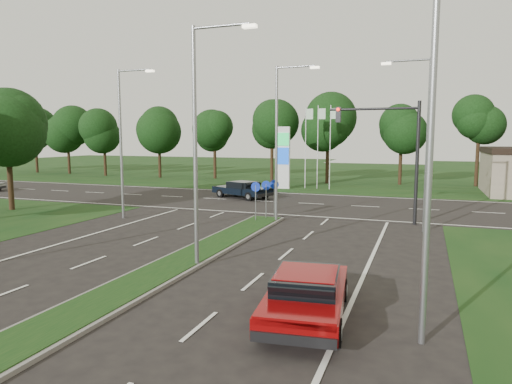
% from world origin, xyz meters
% --- Properties ---
extents(ground, '(160.00, 160.00, 0.00)m').
position_xyz_m(ground, '(0.00, 0.00, 0.00)').
color(ground, black).
rests_on(ground, ground).
extents(verge_far, '(160.00, 50.00, 0.02)m').
position_xyz_m(verge_far, '(0.00, 55.00, 0.00)').
color(verge_far, black).
rests_on(verge_far, ground).
extents(cross_road, '(160.00, 12.00, 0.02)m').
position_xyz_m(cross_road, '(0.00, 24.00, 0.00)').
color(cross_road, black).
rests_on(cross_road, ground).
extents(median_kerb, '(2.00, 26.00, 0.12)m').
position_xyz_m(median_kerb, '(0.00, 4.00, 0.06)').
color(median_kerb, slate).
rests_on(median_kerb, ground).
extents(streetlight_median_near, '(2.53, 0.22, 9.00)m').
position_xyz_m(streetlight_median_near, '(1.00, 6.00, 5.08)').
color(streetlight_median_near, gray).
rests_on(streetlight_median_near, ground).
extents(streetlight_median_far, '(2.53, 0.22, 9.00)m').
position_xyz_m(streetlight_median_far, '(1.00, 16.00, 5.08)').
color(streetlight_median_far, gray).
rests_on(streetlight_median_far, ground).
extents(streetlight_left_far, '(2.53, 0.22, 9.00)m').
position_xyz_m(streetlight_left_far, '(-8.30, 14.00, 5.08)').
color(streetlight_left_far, gray).
rests_on(streetlight_left_far, ground).
extents(streetlight_right_far, '(2.53, 0.22, 9.00)m').
position_xyz_m(streetlight_right_far, '(8.80, 16.00, 5.08)').
color(streetlight_right_far, gray).
rests_on(streetlight_right_far, ground).
extents(streetlight_right_near, '(2.53, 0.22, 9.00)m').
position_xyz_m(streetlight_right_near, '(8.80, 2.00, 5.08)').
color(streetlight_right_near, gray).
rests_on(streetlight_right_near, ground).
extents(traffic_signal, '(5.10, 0.42, 7.00)m').
position_xyz_m(traffic_signal, '(7.19, 18.00, 4.65)').
color(traffic_signal, black).
rests_on(traffic_signal, ground).
extents(median_signs, '(1.16, 1.76, 2.38)m').
position_xyz_m(median_signs, '(0.00, 16.40, 1.71)').
color(median_signs, gray).
rests_on(median_signs, ground).
extents(gas_pylon, '(5.80, 1.26, 8.00)m').
position_xyz_m(gas_pylon, '(-3.79, 33.05, 3.20)').
color(gas_pylon, silver).
rests_on(gas_pylon, ground).
extents(tree_left_far, '(5.20, 5.20, 8.86)m').
position_xyz_m(tree_left_far, '(-17.90, 13.93, 6.11)').
color(tree_left_far, black).
rests_on(tree_left_far, ground).
extents(treeline_far, '(6.00, 6.00, 9.90)m').
position_xyz_m(treeline_far, '(0.10, 39.93, 6.83)').
color(treeline_far, black).
rests_on(treeline_far, ground).
extents(red_sedan, '(2.57, 5.10, 1.35)m').
position_xyz_m(red_sedan, '(6.00, 2.52, 0.72)').
color(red_sedan, maroon).
rests_on(red_sedan, ground).
extents(navy_sedan, '(5.44, 3.75, 1.38)m').
position_xyz_m(navy_sedan, '(-5.05, 25.20, 0.74)').
color(navy_sedan, black).
rests_on(navy_sedan, ground).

